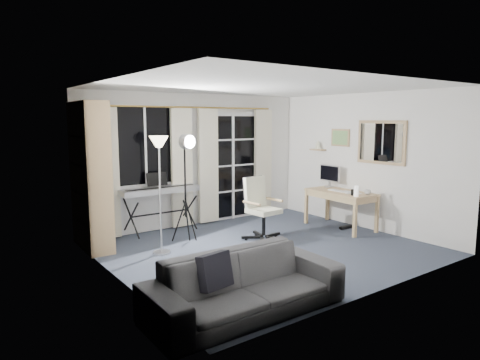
% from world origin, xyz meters
% --- Properties ---
extents(floor, '(4.50, 4.00, 0.02)m').
position_xyz_m(floor, '(0.00, 0.00, -0.01)').
color(floor, '#353D4D').
rests_on(floor, ground).
extents(window, '(1.20, 0.08, 1.40)m').
position_xyz_m(window, '(-1.05, 1.97, 1.50)').
color(window, white).
rests_on(window, floor).
extents(french_door, '(1.32, 0.09, 2.11)m').
position_xyz_m(french_door, '(0.75, 1.97, 1.03)').
color(french_door, white).
rests_on(french_door, floor).
extents(curtains, '(3.60, 0.07, 2.13)m').
position_xyz_m(curtains, '(-0.14, 1.88, 1.09)').
color(curtains, gold).
rests_on(curtains, floor).
extents(bookshelf, '(0.38, 1.03, 2.20)m').
position_xyz_m(bookshelf, '(-2.13, 1.57, 1.04)').
color(bookshelf, tan).
rests_on(bookshelf, floor).
extents(torchiere_lamp, '(0.32, 0.32, 1.71)m').
position_xyz_m(torchiere_lamp, '(-1.38, 0.72, 1.37)').
color(torchiere_lamp, '#B2B2B7').
rests_on(torchiere_lamp, floor).
extents(keyboard_piano, '(1.35, 0.66, 0.98)m').
position_xyz_m(keyboard_piano, '(-0.92, 1.70, 0.74)').
color(keyboard_piano, black).
rests_on(keyboard_piano, floor).
extents(studio_light, '(0.37, 0.38, 1.74)m').
position_xyz_m(studio_light, '(-0.76, 1.04, 1.40)').
color(studio_light, black).
rests_on(studio_light, floor).
extents(office_chair, '(0.69, 0.70, 1.01)m').
position_xyz_m(office_chair, '(0.27, 0.52, 0.60)').
color(office_chair, black).
rests_on(office_chair, floor).
extents(desk, '(0.67, 1.27, 0.67)m').
position_xyz_m(desk, '(1.88, 0.20, 0.58)').
color(desk, tan).
rests_on(desk, floor).
extents(monitor, '(0.16, 0.48, 0.42)m').
position_xyz_m(monitor, '(2.08, 0.65, 0.92)').
color(monitor, silver).
rests_on(monitor, desk).
extents(desk_clutter, '(0.41, 0.75, 0.84)m').
position_xyz_m(desk_clutter, '(1.82, -0.01, 0.52)').
color(desk_clutter, white).
rests_on(desk_clutter, desk).
extents(mug, '(0.11, 0.09, 0.11)m').
position_xyz_m(mug, '(1.98, -0.30, 0.72)').
color(mug, silver).
rests_on(mug, desk).
extents(wall_mirror, '(0.04, 0.94, 0.74)m').
position_xyz_m(wall_mirror, '(2.22, -0.35, 1.55)').
color(wall_mirror, tan).
rests_on(wall_mirror, floor).
extents(framed_print, '(0.03, 0.42, 0.32)m').
position_xyz_m(framed_print, '(2.23, 0.55, 1.60)').
color(framed_print, tan).
rests_on(framed_print, floor).
extents(wall_shelf, '(0.16, 0.30, 0.18)m').
position_xyz_m(wall_shelf, '(2.16, 1.05, 1.41)').
color(wall_shelf, tan).
rests_on(wall_shelf, floor).
extents(sofa, '(2.06, 0.63, 0.80)m').
position_xyz_m(sofa, '(-1.55, -1.55, 0.40)').
color(sofa, '#2F2F32').
rests_on(sofa, floor).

